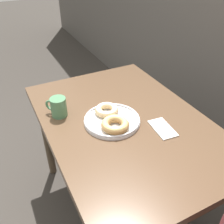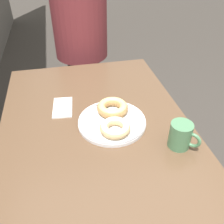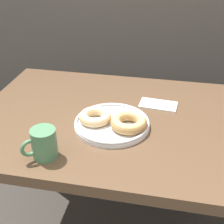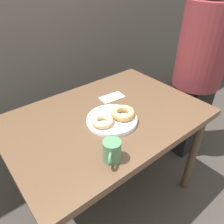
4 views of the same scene
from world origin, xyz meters
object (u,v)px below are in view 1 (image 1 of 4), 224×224
Objects in this scene: dining_table at (124,132)px; coffee_mug at (58,107)px; napkin at (163,128)px; donut_plate at (112,119)px.

dining_table is 0.36m from coffee_mug.
napkin is (0.14, 0.12, 0.08)m from dining_table.
napkin is at bearing 50.79° from coffee_mug.
napkin is at bearing 41.02° from dining_table.
dining_table is at bearing 56.31° from coffee_mug.
donut_plate is 2.87× the size of coffee_mug.
donut_plate is 0.24m from napkin.
coffee_mug is (-0.18, -0.21, 0.03)m from donut_plate.
dining_table is 0.21m from napkin.
napkin is (0.33, 0.40, -0.05)m from coffee_mug.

